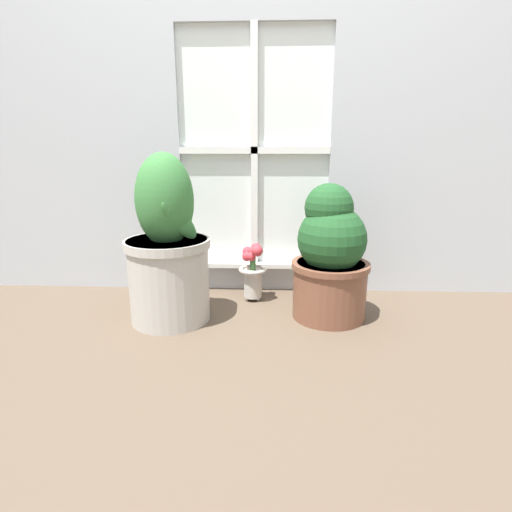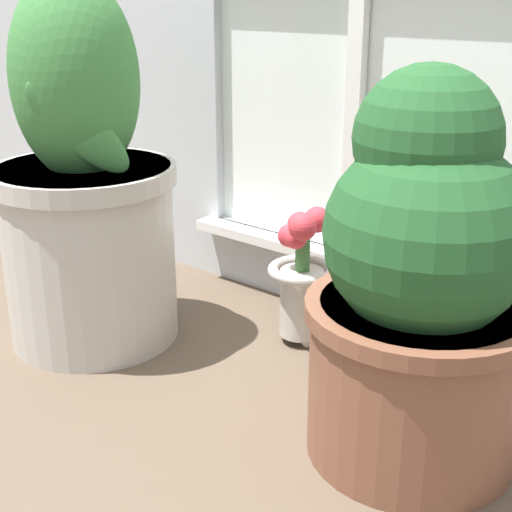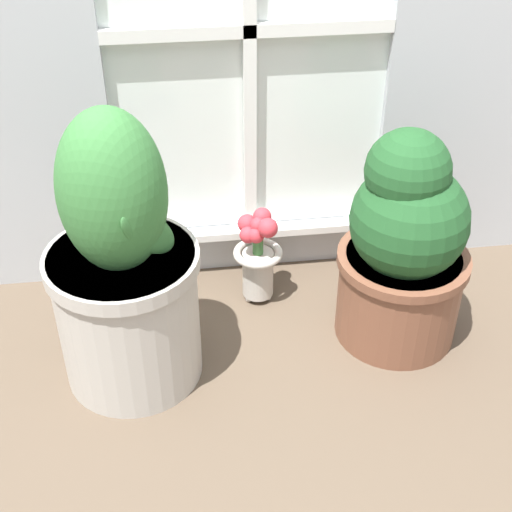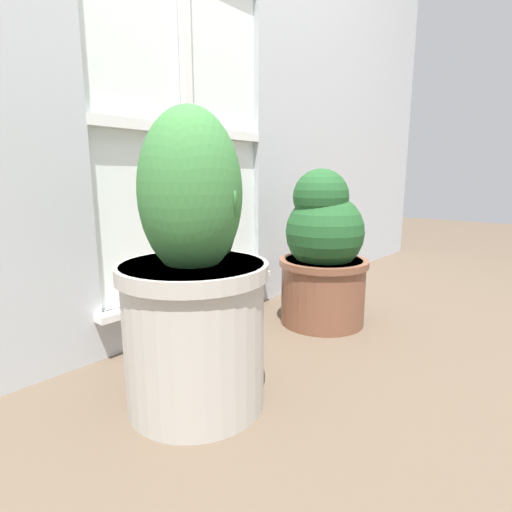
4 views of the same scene
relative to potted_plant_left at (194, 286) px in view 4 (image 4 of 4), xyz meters
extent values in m
plane|color=brown|center=(0.37, -0.12, -0.32)|extent=(10.00, 10.00, 0.00)
cube|color=#B2B7BC|center=(1.67, 0.46, 0.93)|extent=(1.80, 0.05, 2.50)
cube|color=#B2B7BC|center=(0.37, 0.46, -0.24)|extent=(0.79, 0.05, 0.16)
cube|color=white|center=(0.37, 0.47, 0.44)|extent=(0.79, 0.02, 1.21)
cube|color=white|center=(0.37, 0.44, 0.44)|extent=(0.04, 0.02, 1.21)
cube|color=white|center=(0.37, 0.44, 0.44)|extent=(0.79, 0.02, 0.04)
cube|color=white|center=(0.37, 0.41, -0.17)|extent=(0.85, 0.06, 0.02)
cylinder|color=#B7B2A8|center=(0.00, 0.00, -0.13)|extent=(0.36, 0.36, 0.38)
cylinder|color=#B7B2A8|center=(0.00, 0.00, 0.04)|extent=(0.38, 0.38, 0.04)
cylinder|color=#38281E|center=(0.00, 0.00, 0.06)|extent=(0.33, 0.33, 0.01)
ellipsoid|color=#387538|center=(0.00, 0.00, 0.23)|extent=(0.25, 0.25, 0.41)
ellipsoid|color=#387538|center=(0.08, -0.06, 0.16)|extent=(0.16, 0.20, 0.23)
cylinder|color=brown|center=(0.74, 0.06, -0.19)|extent=(0.34, 0.34, 0.27)
cylinder|color=brown|center=(0.74, 0.06, -0.07)|extent=(0.36, 0.36, 0.03)
cylinder|color=#38281E|center=(0.74, 0.06, -0.06)|extent=(0.31, 0.31, 0.01)
sphere|color=#1E4C23|center=(0.74, 0.06, 0.05)|extent=(0.31, 0.31, 0.31)
sphere|color=#1E4C23|center=(0.72, 0.07, 0.20)|extent=(0.22, 0.22, 0.22)
ellipsoid|color=#1E4C23|center=(0.71, -0.03, 0.04)|extent=(0.13, 0.07, 0.19)
sphere|color=#BCB7AD|center=(0.37, 0.30, -0.31)|extent=(0.02, 0.02, 0.02)
sphere|color=#BCB7AD|center=(0.34, 0.25, -0.31)|extent=(0.02, 0.02, 0.02)
sphere|color=#BCB7AD|center=(0.40, 0.25, -0.31)|extent=(0.02, 0.02, 0.02)
cylinder|color=#BCB7AD|center=(0.37, 0.26, -0.23)|extent=(0.09, 0.09, 0.15)
torus|color=#BCB7AD|center=(0.37, 0.26, -0.16)|extent=(0.15, 0.15, 0.02)
cylinder|color=#386633|center=(0.37, 0.26, -0.12)|extent=(0.03, 0.03, 0.08)
sphere|color=#C6333D|center=(0.37, 0.26, -0.06)|extent=(0.05, 0.05, 0.05)
sphere|color=#C6333D|center=(0.39, 0.29, -0.05)|extent=(0.05, 0.05, 0.05)
sphere|color=#C6333D|center=(0.34, 0.29, -0.07)|extent=(0.05, 0.05, 0.05)
sphere|color=#C6333D|center=(0.34, 0.26, -0.08)|extent=(0.05, 0.05, 0.05)
sphere|color=#C6333D|center=(0.36, 0.25, -0.08)|extent=(0.05, 0.05, 0.05)
sphere|color=#C6333D|center=(0.39, 0.23, -0.05)|extent=(0.06, 0.06, 0.06)
camera|label=1|loc=(0.47, -1.72, 0.45)|focal=28.00mm
camera|label=2|loc=(1.18, -0.88, 0.40)|focal=50.00mm
camera|label=3|loc=(0.14, -1.43, 1.06)|focal=50.00mm
camera|label=4|loc=(-0.64, -0.76, 0.27)|focal=28.00mm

